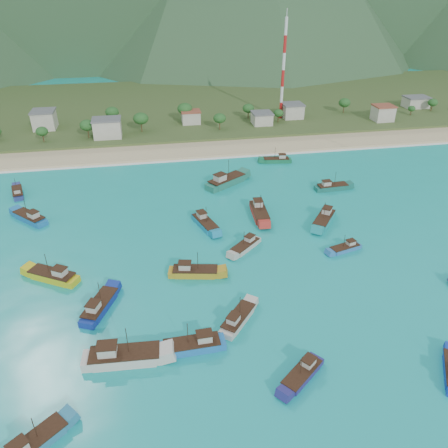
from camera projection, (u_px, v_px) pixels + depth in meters
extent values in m
plane|color=#0D9286|center=(254.00, 276.00, 93.00)|extent=(600.00, 600.00, 0.00)
cube|color=beige|center=(204.00, 149.00, 160.46)|extent=(400.00, 18.00, 1.20)
cube|color=#385123|center=(186.00, 106.00, 212.56)|extent=(400.00, 110.00, 2.40)
cube|color=white|center=(207.00, 159.00, 152.35)|extent=(400.00, 2.50, 0.08)
cube|color=beige|center=(45.00, 120.00, 175.33)|extent=(8.46, 9.24, 6.85)
cube|color=beige|center=(107.00, 128.00, 166.03)|extent=(10.19, 7.91, 6.66)
cube|color=beige|center=(191.00, 118.00, 181.96)|extent=(7.47, 6.23, 4.82)
cube|color=beige|center=(262.00, 119.00, 181.11)|extent=(7.70, 7.76, 4.46)
cube|color=beige|center=(292.00, 111.00, 189.06)|extent=(8.34, 8.04, 5.61)
cube|color=beige|center=(383.00, 114.00, 185.14)|extent=(7.87, 7.00, 5.99)
cube|color=beige|center=(416.00, 102.00, 204.05)|extent=(10.52, 7.52, 4.51)
cylinder|color=red|center=(281.00, 110.00, 188.59)|extent=(1.20, 1.20, 6.66)
cylinder|color=white|center=(282.00, 94.00, 185.28)|extent=(1.20, 1.20, 6.66)
cylinder|color=red|center=(283.00, 78.00, 181.97)|extent=(1.20, 1.20, 6.66)
cylinder|color=white|center=(284.00, 61.00, 178.66)|extent=(1.20, 1.20, 6.66)
cylinder|color=red|center=(285.00, 44.00, 175.35)|extent=(1.20, 1.20, 6.66)
cylinder|color=white|center=(286.00, 26.00, 172.04)|extent=(1.20, 1.20, 6.66)
cube|color=#136943|center=(276.00, 161.00, 149.20)|extent=(9.91, 4.12, 1.75)
cube|color=beige|center=(282.00, 156.00, 148.48)|extent=(2.40, 2.04, 1.42)
cylinder|color=#382114|center=(275.00, 153.00, 147.77)|extent=(0.12, 0.12, 3.93)
cube|color=#BAB3A8|center=(238.00, 319.00, 80.60)|extent=(8.35, 9.34, 1.76)
cube|color=beige|center=(233.00, 319.00, 78.29)|extent=(2.77, 2.83, 1.43)
cylinder|color=#382114|center=(240.00, 306.00, 79.59)|extent=(0.12, 0.12, 3.97)
cube|color=beige|center=(125.00, 358.00, 72.14)|extent=(13.10, 4.60, 2.34)
cube|color=beige|center=(107.00, 350.00, 70.81)|extent=(3.07, 2.54, 1.90)
cylinder|color=#382114|center=(127.00, 341.00, 70.32)|extent=(0.12, 0.12, 5.27)
cube|color=navy|center=(18.00, 193.00, 127.26)|extent=(5.01, 9.47, 1.65)
cube|color=beige|center=(17.00, 191.00, 125.06)|extent=(2.15, 2.43, 1.34)
cylinder|color=#382114|center=(16.00, 184.00, 126.33)|extent=(0.12, 0.12, 3.72)
cube|color=blue|center=(192.00, 347.00, 74.55)|extent=(10.87, 3.52, 1.96)
cube|color=beige|center=(204.00, 337.00, 74.07)|extent=(2.51, 2.05, 1.59)
cylinder|color=#382114|center=(188.00, 333.00, 72.86)|extent=(0.12, 0.12, 4.41)
cube|color=gold|center=(52.00, 277.00, 91.73)|extent=(11.32, 8.51, 2.03)
cube|color=beige|center=(60.00, 272.00, 90.13)|extent=(3.23, 3.05, 1.65)
cylinder|color=#382114|center=(47.00, 263.00, 90.28)|extent=(0.12, 0.12, 4.58)
cube|color=#2C6EB4|center=(344.00, 249.00, 101.49)|extent=(8.29, 4.39, 1.45)
cube|color=beige|center=(351.00, 243.00, 101.45)|extent=(2.13, 1.89, 1.17)
cylinder|color=#382114|center=(344.00, 241.00, 100.15)|extent=(0.12, 0.12, 3.25)
cube|color=navy|center=(100.00, 307.00, 83.59)|extent=(7.13, 11.06, 1.94)
cube|color=beige|center=(93.00, 307.00, 80.87)|extent=(2.76, 3.01, 1.58)
cylinder|color=#382114|center=(99.00, 292.00, 82.53)|extent=(0.12, 0.12, 4.37)
cube|color=#176257|center=(332.00, 188.00, 130.24)|extent=(10.23, 3.48, 1.83)
cube|color=beige|center=(327.00, 183.00, 129.01)|extent=(2.38, 1.96, 1.49)
cylinder|color=#382114|center=(335.00, 178.00, 128.87)|extent=(0.12, 0.12, 4.13)
cube|color=navy|center=(301.00, 376.00, 69.36)|extent=(8.78, 7.83, 1.66)
cube|color=beige|center=(309.00, 362.00, 69.84)|extent=(2.66, 2.60, 1.35)
cylinder|color=#382114|center=(301.00, 366.00, 67.68)|extent=(0.12, 0.12, 3.73)
cube|color=#1885B2|center=(205.00, 225.00, 110.99)|extent=(6.21, 11.10, 1.94)
cube|color=beige|center=(202.00, 215.00, 111.79)|extent=(2.59, 2.90, 1.57)
cylinder|color=#382114|center=(206.00, 215.00, 108.96)|extent=(0.12, 0.12, 4.36)
cube|color=#1E6D5B|center=(227.00, 182.00, 133.08)|extent=(13.81, 11.24, 2.53)
cube|color=beige|center=(220.00, 178.00, 130.21)|extent=(4.05, 3.89, 2.06)
cylinder|color=#382114|center=(229.00, 169.00, 131.52)|extent=(0.12, 0.12, 5.69)
cube|color=#1765AA|center=(30.00, 218.00, 113.72)|extent=(10.05, 10.16, 2.01)
cube|color=beige|center=(33.00, 215.00, 111.69)|extent=(3.20, 3.21, 1.63)
cylinder|color=#382114|center=(25.00, 207.00, 112.42)|extent=(0.12, 0.12, 4.51)
cube|color=teal|center=(35.00, 444.00, 59.14)|extent=(9.46, 8.64, 1.80)
cube|color=beige|center=(18.00, 448.00, 56.97)|extent=(2.89, 2.84, 1.46)
cylinder|color=#382114|center=(34.00, 428.00, 58.06)|extent=(0.12, 0.12, 4.05)
cube|color=#B68A1E|center=(195.00, 273.00, 93.02)|extent=(11.03, 5.13, 1.93)
cube|color=beige|center=(185.00, 266.00, 92.18)|extent=(2.74, 2.37, 1.57)
cylinder|color=#382114|center=(198.00, 261.00, 91.45)|extent=(0.12, 0.12, 4.34)
cube|color=red|center=(259.00, 214.00, 115.75)|extent=(4.22, 12.05, 2.16)
cube|color=beige|center=(258.00, 203.00, 116.87)|extent=(2.33, 2.82, 1.75)
cylinder|color=#382114|center=(260.00, 203.00, 113.43)|extent=(0.12, 0.12, 4.85)
cube|color=#BCB5AA|center=(245.00, 247.00, 102.00)|extent=(8.63, 8.16, 1.67)
cube|color=beige|center=(250.00, 238.00, 102.54)|extent=(2.67, 2.64, 1.36)
cylinder|color=#382114|center=(244.00, 238.00, 100.30)|extent=(0.12, 0.12, 3.75)
cube|color=teal|center=(324.00, 221.00, 112.64)|extent=(9.38, 10.91, 2.03)
cube|color=beige|center=(327.00, 211.00, 113.49)|extent=(3.17, 3.26, 1.65)
cylinder|color=#382114|center=(325.00, 210.00, 110.51)|extent=(0.12, 0.12, 4.57)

